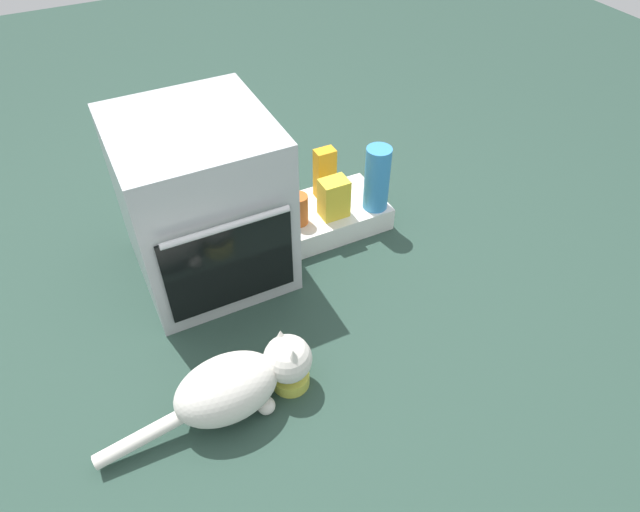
# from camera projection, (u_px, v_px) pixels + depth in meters

# --- Properties ---
(ground) EXTENTS (8.00, 8.00, 0.00)m
(ground) POSITION_uv_depth(u_px,v_px,m) (244.00, 343.00, 2.08)
(ground) COLOR #284238
(oven) EXTENTS (0.57, 0.64, 0.68)m
(oven) POSITION_uv_depth(u_px,v_px,m) (202.00, 202.00, 2.15)
(oven) COLOR #B7BABF
(oven) RESTS_ON ground
(pantry_cabinet) EXTENTS (0.48, 0.32, 0.11)m
(pantry_cabinet) POSITION_uv_depth(u_px,v_px,m) (331.00, 214.00, 2.55)
(pantry_cabinet) COLOR white
(pantry_cabinet) RESTS_ON ground
(food_bowl) EXTENTS (0.13, 0.13, 0.08)m
(food_bowl) POSITION_uv_depth(u_px,v_px,m) (290.00, 377.00, 1.93)
(food_bowl) COLOR #D1D14C
(food_bowl) RESTS_ON ground
(cat) EXTENTS (0.74, 0.23, 0.24)m
(cat) POSITION_uv_depth(u_px,v_px,m) (239.00, 383.00, 1.80)
(cat) COLOR silver
(cat) RESTS_ON ground
(juice_carton) EXTENTS (0.09, 0.06, 0.24)m
(juice_carton) POSITION_uv_depth(u_px,v_px,m) (325.00, 173.00, 2.48)
(juice_carton) COLOR orange
(juice_carton) RESTS_ON pantry_cabinet
(sauce_jar) EXTENTS (0.08, 0.08, 0.14)m
(sauce_jar) POSITION_uv_depth(u_px,v_px,m) (299.00, 209.00, 2.38)
(sauce_jar) COLOR #D16023
(sauce_jar) RESTS_ON pantry_cabinet
(snack_bag) EXTENTS (0.12, 0.09, 0.18)m
(snack_bag) POSITION_uv_depth(u_px,v_px,m) (334.00, 198.00, 2.40)
(snack_bag) COLOR yellow
(snack_bag) RESTS_ON pantry_cabinet
(water_bottle) EXTENTS (0.11, 0.11, 0.30)m
(water_bottle) POSITION_uv_depth(u_px,v_px,m) (377.00, 179.00, 2.40)
(water_bottle) COLOR #388CD1
(water_bottle) RESTS_ON pantry_cabinet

